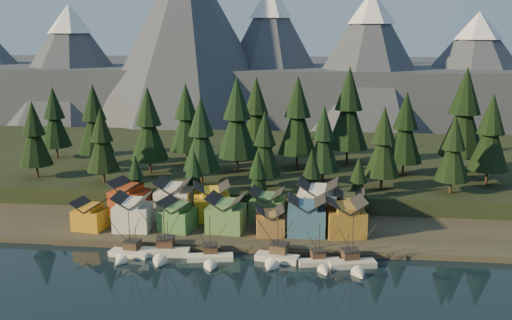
# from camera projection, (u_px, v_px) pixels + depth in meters

# --- Properties ---
(ground) EXTENTS (500.00, 500.00, 0.00)m
(ground) POSITION_uv_depth(u_px,v_px,m) (212.00, 280.00, 113.38)
(ground) COLOR black
(ground) RESTS_ON ground
(shore_strip) EXTENTS (400.00, 50.00, 1.50)m
(shore_strip) POSITION_uv_depth(u_px,v_px,m) (239.00, 214.00, 151.99)
(shore_strip) COLOR #312E24
(shore_strip) RESTS_ON ground
(hillside) EXTENTS (420.00, 100.00, 6.00)m
(hillside) POSITION_uv_depth(u_px,v_px,m) (259.00, 163.00, 199.96)
(hillside) COLOR black
(hillside) RESTS_ON ground
(dock) EXTENTS (80.00, 4.00, 1.00)m
(dock) POSITION_uv_depth(u_px,v_px,m) (225.00, 247.00, 129.27)
(dock) COLOR #4E4538
(dock) RESTS_ON ground
(mountain_ridge) EXTENTS (560.00, 190.00, 90.00)m
(mountain_ridge) POSITION_uv_depth(u_px,v_px,m) (274.00, 72.00, 315.08)
(mountain_ridge) COLOR #4E5565
(mountain_ridge) RESTS_ON ground
(boat_1) EXTENTS (9.37, 9.96, 11.42)m
(boat_1) POSITION_uv_depth(u_px,v_px,m) (127.00, 248.00, 124.09)
(boat_1) COLOR white
(boat_1) RESTS_ON ground
(boat_2) EXTENTS (11.56, 12.47, 12.68)m
(boat_2) POSITION_uv_depth(u_px,v_px,m) (163.00, 247.00, 124.36)
(boat_2) COLOR beige
(boat_2) RESTS_ON ground
(boat_3) EXTENTS (10.44, 11.06, 10.85)m
(boat_3) POSITION_uv_depth(u_px,v_px,m) (210.00, 253.00, 121.88)
(boat_3) COLOR silver
(boat_3) RESTS_ON ground
(boat_4) EXTENTS (10.01, 10.69, 12.58)m
(boat_4) POSITION_uv_depth(u_px,v_px,m) (276.00, 251.00, 121.49)
(boat_4) COLOR silver
(boat_4) RESTS_ON ground
(boat_5) EXTENTS (9.60, 10.10, 10.01)m
(boat_5) POSITION_uv_depth(u_px,v_px,m) (321.00, 258.00, 119.59)
(boat_5) COLOR beige
(boat_5) RESTS_ON ground
(boat_6) EXTENTS (10.49, 11.00, 11.73)m
(boat_6) POSITION_uv_depth(u_px,v_px,m) (354.00, 259.00, 118.34)
(boat_6) COLOR beige
(boat_6) RESTS_ON ground
(house_front_0) EXTENTS (8.03, 7.70, 7.14)m
(house_front_0) POSITION_uv_depth(u_px,v_px,m) (90.00, 214.00, 137.67)
(house_front_0) COLOR #BE821A
(house_front_0) RESTS_ON shore_strip
(house_front_1) EXTENTS (8.77, 8.44, 8.72)m
(house_front_1) POSITION_uv_depth(u_px,v_px,m) (133.00, 211.00, 137.14)
(house_front_1) COLOR white
(house_front_1) RESTS_ON shore_strip
(house_front_2) EXTENTS (9.22, 9.27, 7.45)m
(house_front_2) POSITION_uv_depth(u_px,v_px,m) (178.00, 214.00, 137.13)
(house_front_2) COLOR #41753F
(house_front_2) RESTS_ON shore_strip
(house_front_3) EXTENTS (9.35, 8.98, 8.73)m
(house_front_3) POSITION_uv_depth(u_px,v_px,m) (226.00, 212.00, 136.30)
(house_front_3) COLOR #528246
(house_front_3) RESTS_ON shore_strip
(house_front_4) EXTENTS (7.47, 7.89, 6.58)m
(house_front_4) POSITION_uv_depth(u_px,v_px,m) (270.00, 220.00, 133.96)
(house_front_4) COLOR #A17039
(house_front_4) RESTS_ON shore_strip
(house_front_5) EXTENTS (8.95, 8.18, 9.19)m
(house_front_5) POSITION_uv_depth(u_px,v_px,m) (306.00, 214.00, 133.86)
(house_front_5) COLOR #345B7B
(house_front_5) RESTS_ON shore_strip
(house_front_6) EXTENTS (10.20, 9.80, 8.88)m
(house_front_6) POSITION_uv_depth(u_px,v_px,m) (345.00, 216.00, 133.29)
(house_front_6) COLOR olive
(house_front_6) RESTS_ON shore_strip
(house_back_0) EXTENTS (10.21, 9.96, 9.28)m
(house_back_0) POSITION_uv_depth(u_px,v_px,m) (129.00, 197.00, 148.01)
(house_back_0) COLOR #923416
(house_back_0) RESTS_ON shore_strip
(house_back_1) EXTENTS (8.83, 8.93, 9.79)m
(house_back_1) POSITION_uv_depth(u_px,v_px,m) (174.00, 197.00, 146.65)
(house_back_1) COLOR silver
(house_back_1) RESTS_ON shore_strip
(house_back_2) EXTENTS (10.58, 10.04, 9.48)m
(house_back_2) POSITION_uv_depth(u_px,v_px,m) (212.00, 200.00, 144.30)
(house_back_2) COLOR yellow
(house_back_2) RESTS_ON shore_strip
(house_back_3) EXTENTS (8.81, 8.00, 8.32)m
(house_back_3) POSITION_uv_depth(u_px,v_px,m) (267.00, 204.00, 143.24)
(house_back_3) COLOR #46753F
(house_back_3) RESTS_ON shore_strip
(house_back_4) EXTENTS (10.44, 10.08, 10.65)m
(house_back_4) POSITION_uv_depth(u_px,v_px,m) (318.00, 200.00, 142.52)
(house_back_4) COLOR white
(house_back_4) RESTS_ON shore_strip
(house_back_5) EXTENTS (7.68, 7.77, 8.31)m
(house_back_5) POSITION_uv_depth(u_px,v_px,m) (349.00, 206.00, 141.98)
(house_back_5) COLOR #AB8B3C
(house_back_5) RESTS_ON shore_strip
(tree_hill_0) EXTENTS (9.79, 9.79, 22.81)m
(tree_hill_0) POSITION_uv_depth(u_px,v_px,m) (34.00, 136.00, 166.24)
(tree_hill_0) COLOR #332319
(tree_hill_0) RESTS_ON hillside
(tree_hill_1) EXTENTS (11.31, 11.31, 26.34)m
(tree_hill_1) POSITION_uv_depth(u_px,v_px,m) (94.00, 122.00, 180.06)
(tree_hill_1) COLOR #332319
(tree_hill_1) RESTS_ON hillside
(tree_hill_2) EXTENTS (9.32, 9.32, 21.71)m
(tree_hill_2) POSITION_uv_depth(u_px,v_px,m) (102.00, 142.00, 160.18)
(tree_hill_2) COLOR #332319
(tree_hill_2) RESTS_ON hillside
(tree_hill_3) EXTENTS (11.40, 11.40, 26.56)m
(tree_hill_3) POSITION_uv_depth(u_px,v_px,m) (149.00, 126.00, 170.16)
(tree_hill_3) COLOR #332319
(tree_hill_3) RESTS_ON hillside
(tree_hill_4) EXTENTS (11.29, 11.29, 26.30)m
(tree_hill_4) POSITION_uv_depth(u_px,v_px,m) (186.00, 120.00, 183.89)
(tree_hill_4) COLOR #332319
(tree_hill_4) RESTS_ON hillside
(tree_hill_5) EXTENTS (10.68, 10.68, 24.88)m
(tree_hill_5) POSITION_uv_depth(u_px,v_px,m) (201.00, 137.00, 158.77)
(tree_hill_5) COLOR #332319
(tree_hill_5) RESTS_ON hillside
(tree_hill_6) EXTENTS (12.61, 12.61, 29.37)m
(tree_hill_6) POSITION_uv_depth(u_px,v_px,m) (237.00, 120.00, 171.92)
(tree_hill_6) COLOR #332319
(tree_hill_6) RESTS_ON hillside
(tree_hill_7) EXTENTS (9.23, 9.23, 21.50)m
(tree_hill_7) POSITION_uv_depth(u_px,v_px,m) (265.00, 146.00, 155.34)
(tree_hill_7) COLOR #332319
(tree_hill_7) RESTS_ON hillside
(tree_hill_8) EXTENTS (12.54, 12.54, 29.21)m
(tree_hill_8) POSITION_uv_depth(u_px,v_px,m) (298.00, 118.00, 176.82)
(tree_hill_8) COLOR #332319
(tree_hill_8) RESTS_ON hillside
(tree_hill_9) EXTENTS (9.59, 9.59, 22.34)m
(tree_hill_9) POSITION_uv_depth(u_px,v_px,m) (323.00, 141.00, 160.33)
(tree_hill_9) COLOR #332319
(tree_hill_9) RESTS_ON hillside
(tree_hill_10) EXTENTS (13.56, 13.56, 31.59)m
(tree_hill_10) POSITION_uv_depth(u_px,v_px,m) (348.00, 111.00, 182.59)
(tree_hill_10) COLOR #332319
(tree_hill_10) RESTS_ON hillside
(tree_hill_11) EXTENTS (9.85, 9.85, 22.96)m
(tree_hill_11) POSITION_uv_depth(u_px,v_px,m) (383.00, 144.00, 153.72)
(tree_hill_11) COLOR #332319
(tree_hill_11) RESTS_ON hillside
(tree_hill_12) EXTENTS (10.86, 10.86, 25.30)m
(tree_hill_12) POSITION_uv_depth(u_px,v_px,m) (405.00, 130.00, 168.10)
(tree_hill_12) COLOR #332319
(tree_hill_12) RESTS_ON hillside
(tree_hill_13) EXTENTS (9.10, 9.10, 21.21)m
(tree_hill_13) POSITION_uv_depth(u_px,v_px,m) (453.00, 151.00, 150.09)
(tree_hill_13) COLOR #332319
(tree_hill_13) RESTS_ON hillside
(tree_hill_14) EXTENTS (13.82, 13.82, 32.18)m
(tree_hill_14) POSITION_uv_depth(u_px,v_px,m) (464.00, 115.00, 171.17)
(tree_hill_14) COLOR #332319
(tree_hill_14) RESTS_ON hillside
(tree_hill_15) EXTENTS (12.01, 12.01, 27.98)m
(tree_hill_15) POSITION_uv_depth(u_px,v_px,m) (256.00, 115.00, 188.14)
(tree_hill_15) COLOR #332319
(tree_hill_15) RESTS_ON hillside
(tree_hill_16) EXTENTS (10.45, 10.45, 24.35)m
(tree_hill_16) POSITION_uv_depth(u_px,v_px,m) (55.00, 119.00, 191.89)
(tree_hill_16) COLOR #332319
(tree_hill_16) RESTS_ON hillside
(tree_hill_17) EXTENTS (11.12, 11.12, 25.90)m
(tree_hill_17) POSITION_uv_depth(u_px,v_px,m) (490.00, 135.00, 157.94)
(tree_hill_17) COLOR #332319
(tree_hill_17) RESTS_ON hillside
(tree_shore_0) EXTENTS (6.32, 6.32, 14.71)m
(tree_shore_0) POSITION_uv_depth(u_px,v_px,m) (136.00, 179.00, 153.00)
(tree_shore_0) COLOR #332319
(tree_shore_0) RESTS_ON shore_strip
(tree_shore_1) EXTENTS (7.07, 7.07, 16.48)m
(tree_shore_1) POSITION_uv_depth(u_px,v_px,m) (194.00, 177.00, 151.10)
(tree_shore_1) COLOR #332319
(tree_shore_1) RESTS_ON shore_strip
(tree_shore_2) EXTENTS (7.20, 7.20, 16.78)m
(tree_shore_2) POSITION_uv_depth(u_px,v_px,m) (258.00, 178.00, 149.26)
(tree_shore_2) COLOR #332319
(tree_shore_2) RESTS_ON shore_strip
(tree_shore_3) EXTENTS (7.54, 7.54, 17.57)m
(tree_shore_3) POSITION_uv_depth(u_px,v_px,m) (312.00, 178.00, 147.69)
(tree_shore_3) COLOR #332319
(tree_shore_3) RESTS_ON shore_strip
(tree_shore_4) EXTENTS (6.80, 6.80, 15.83)m
(tree_shore_4) POSITION_uv_depth(u_px,v_px,m) (358.00, 183.00, 146.63)
(tree_shore_4) COLOR #332319
(tree_shore_4) RESTS_ON shore_strip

